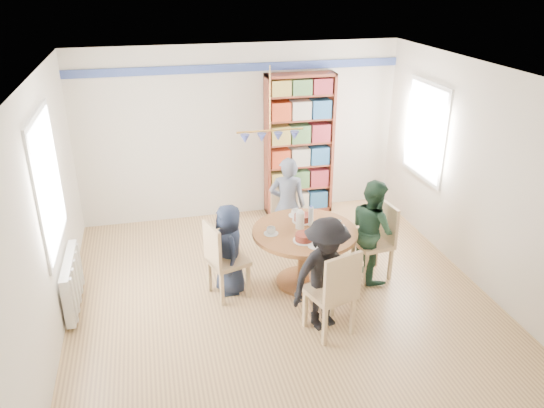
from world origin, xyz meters
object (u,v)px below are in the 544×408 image
object	(u,v)px
person_near	(326,274)
person_left	(229,249)
chair_far	(286,214)
person_right	(372,230)
person_far	(287,205)
chair_left	(222,257)
bookshelf	(299,147)
dining_table	(304,244)
chair_right	(379,237)
radiator	(72,282)
chair_near	(335,290)

from	to	relation	value
person_near	person_left	bearing A→B (deg)	114.56
chair_far	person_right	world-z (taller)	person_right
person_near	person_far	bearing A→B (deg)	69.37
chair_far	person_left	bearing A→B (deg)	-134.65
chair_left	bookshelf	world-z (taller)	bookshelf
dining_table	person_left	size ratio (longest dim) A/B	1.13
chair_left	chair_right	distance (m)	2.03
person_left	bookshelf	world-z (taller)	bookshelf
dining_table	chair_right	size ratio (longest dim) A/B	1.32
radiator	chair_left	world-z (taller)	chair_left
dining_table	person_right	world-z (taller)	person_right
chair_near	person_left	size ratio (longest dim) A/B	0.90
chair_left	chair_far	world-z (taller)	chair_left
chair_right	chair_far	size ratio (longest dim) A/B	1.11
chair_near	bookshelf	xyz separation A→B (m)	(0.52, 3.23, 0.54)
person_right	bookshelf	bearing A→B (deg)	1.46
chair_near	chair_far	bearing A→B (deg)	89.38
person_near	bookshelf	bearing A→B (deg)	60.37
radiator	chair_far	bearing A→B (deg)	18.23
chair_left	chair_far	xyz separation A→B (m)	(1.08, 1.09, -0.05)
chair_right	bookshelf	bearing A→B (deg)	101.74
radiator	chair_far	xyz separation A→B (m)	(2.82, 0.93, 0.14)
radiator	dining_table	distance (m)	2.79
radiator	chair_far	world-z (taller)	chair_far
radiator	chair_far	size ratio (longest dim) A/B	1.13
radiator	chair_near	size ratio (longest dim) A/B	0.96
bookshelf	chair_left	bearing A→B (deg)	-125.70
person_near	bookshelf	xyz separation A→B (m)	(0.57, 3.05, 0.45)
person_right	person_far	distance (m)	1.27
chair_far	person_near	xyz separation A→B (m)	(-0.07, -1.93, 0.17)
radiator	person_far	size ratio (longest dim) A/B	0.72
person_left	person_right	bearing A→B (deg)	82.01
radiator	chair_left	size ratio (longest dim) A/B	1.02
dining_table	person_left	bearing A→B (deg)	176.98
chair_right	person_far	xyz separation A→B (m)	(-0.97, 0.91, 0.15)
chair_near	person_left	world-z (taller)	person_left
person_right	bookshelf	xyz separation A→B (m)	(-0.35, 2.18, 0.44)
person_far	person_near	size ratio (longest dim) A/B	1.05
person_right	person_near	bearing A→B (deg)	125.94
dining_table	person_far	world-z (taller)	person_far
chair_near	dining_table	bearing A→B (deg)	90.67
chair_near	person_far	xyz separation A→B (m)	(0.00, 1.98, 0.12)
person_far	chair_right	bearing A→B (deg)	151.77
chair_right	person_far	bearing A→B (deg)	136.76
dining_table	person_near	size ratio (longest dim) A/B	0.98
dining_table	chair_left	size ratio (longest dim) A/B	1.32
person_far	person_near	bearing A→B (deg)	103.40
person_left	person_far	xyz separation A→B (m)	(0.95, 0.85, 0.12)
chair_right	dining_table	bearing A→B (deg)	179.01
dining_table	person_near	bearing A→B (deg)	-92.11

